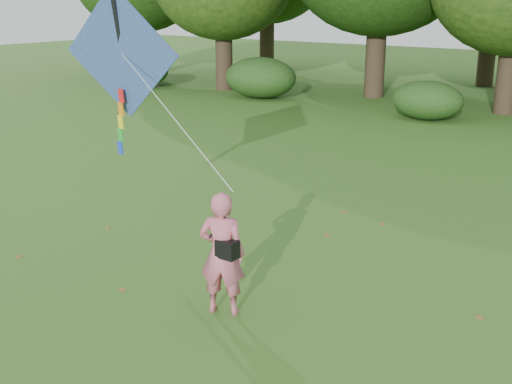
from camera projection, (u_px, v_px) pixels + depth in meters
The scene contains 5 objects.
ground at pixel (228, 353), 8.25m from camera, with size 100.00×100.00×0.00m, color #265114.
man_kite_flyer at pixel (222, 254), 9.07m from camera, with size 0.67×0.44×1.82m, color #C75D74.
crossbody_bag at pixel (227, 248), 8.95m from camera, with size 0.43×0.20×0.72m.
flying_kite at pixel (122, 55), 12.01m from camera, with size 5.38×2.31×3.23m.
fallen_leaves at pixel (349, 275), 10.56m from camera, with size 10.57×5.63×0.01m.
Camera 1 is at (4.52, -5.72, 4.42)m, focal length 45.00 mm.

